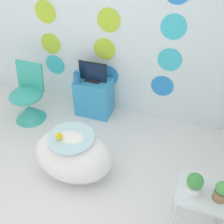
# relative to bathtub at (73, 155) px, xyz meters

# --- Properties ---
(wall_back_dotted) EXTENTS (4.47, 0.05, 2.60)m
(wall_back_dotted) POSITION_rel_bathtub_xyz_m (-0.09, 1.34, 1.00)
(wall_back_dotted) COLOR white
(wall_back_dotted) RESTS_ON ground_plane
(bathtub) EXTENTS (0.87, 0.60, 0.58)m
(bathtub) POSITION_rel_bathtub_xyz_m (0.00, 0.00, 0.00)
(bathtub) COLOR white
(bathtub) RESTS_ON ground_plane
(rubber_duck) EXTENTS (0.07, 0.08, 0.09)m
(rubber_duck) POSITION_rel_bathtub_xyz_m (-0.09, -0.08, 0.33)
(rubber_duck) COLOR yellow
(rubber_duck) RESTS_ON bathtub
(chair) EXTENTS (0.46, 0.46, 0.81)m
(chair) POSITION_rel_bathtub_xyz_m (-1.03, 0.71, -0.03)
(chair) COLOR #38B2A3
(chair) RESTS_ON ground_plane
(tv_cabinet) EXTENTS (0.50, 0.34, 0.54)m
(tv_cabinet) POSITION_rel_bathtub_xyz_m (-0.21, 1.12, -0.02)
(tv_cabinet) COLOR #389ED6
(tv_cabinet) RESTS_ON ground_plane
(tv) EXTENTS (0.39, 0.12, 0.28)m
(tv) POSITION_rel_bathtub_xyz_m (-0.21, 1.13, 0.37)
(tv) COLOR black
(tv) RESTS_ON tv_cabinet
(vase) EXTENTS (0.09, 0.09, 0.18)m
(vase) POSITION_rel_bathtub_xyz_m (-0.40, 1.02, 0.33)
(vase) COLOR #2D72B7
(vase) RESTS_ON tv_cabinet
(side_table) EXTENTS (0.46, 0.34, 0.57)m
(side_table) POSITION_rel_bathtub_xyz_m (1.34, -0.25, 0.16)
(side_table) COLOR silver
(side_table) RESTS_ON ground_plane
(potted_plant_left) EXTENTS (0.14, 0.14, 0.20)m
(potted_plant_left) POSITION_rel_bathtub_xyz_m (1.23, -0.26, 0.38)
(potted_plant_left) COLOR white
(potted_plant_left) RESTS_ON side_table
(potted_plant_right) EXTENTS (0.11, 0.11, 0.19)m
(potted_plant_right) POSITION_rel_bathtub_xyz_m (1.44, -0.27, 0.38)
(potted_plant_right) COLOR #8C6B4C
(potted_plant_right) RESTS_ON side_table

